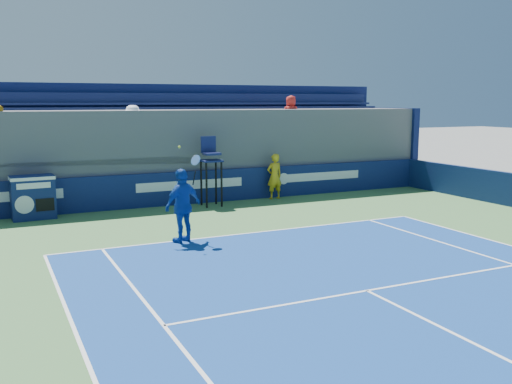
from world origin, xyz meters
name	(u,v)px	position (x,y,z in m)	size (l,w,h in m)	color
ball_person	(274,176)	(3.25, 16.72, 0.88)	(0.63, 0.41, 1.73)	gold
back_hoarding	(190,188)	(0.00, 17.10, 0.60)	(20.40, 0.21, 1.20)	#0D194C
match_clock	(33,196)	(-5.36, 16.64, 0.74)	(1.36, 0.80, 1.40)	#101D51
umpire_chair	(211,163)	(0.54, 16.38, 1.53)	(0.71, 0.71, 2.48)	black
tennis_player	(183,206)	(-2.02, 11.72, 1.00)	(1.25, 0.90, 2.57)	#1341A1
stadium_seating	(172,149)	(-0.02, 19.15, 1.83)	(21.00, 4.05, 4.40)	#56565B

